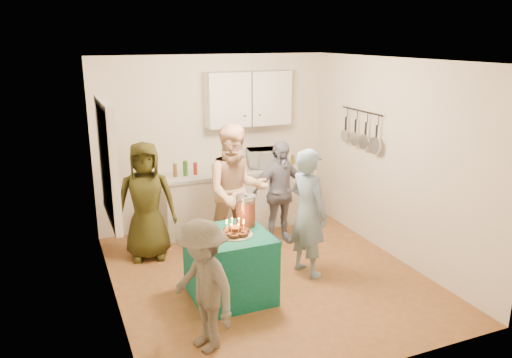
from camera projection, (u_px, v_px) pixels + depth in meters
name	position (u px, v px, depth m)	size (l,w,h in m)	color
floor	(267.00, 275.00, 6.17)	(4.00, 4.00, 0.00)	brown
ceiling	(268.00, 60.00, 5.46)	(4.00, 4.00, 0.00)	white
back_wall	(214.00, 142.00, 7.59)	(3.60, 3.60, 0.00)	silver
left_wall	(108.00, 192.00, 5.15)	(4.00, 4.00, 0.00)	silver
right_wall	(394.00, 160.00, 6.48)	(4.00, 4.00, 0.00)	silver
window_night	(106.00, 162.00, 5.36)	(0.04, 1.00, 1.20)	black
counter	(234.00, 200.00, 7.64)	(2.20, 0.58, 0.86)	white
countertop	(234.00, 172.00, 7.51)	(2.24, 0.62, 0.05)	beige
upper_cabinet	(248.00, 99.00, 7.46)	(1.30, 0.30, 0.80)	white
pot_rack	(359.00, 129.00, 6.99)	(0.12, 1.00, 0.60)	black
microwave	(264.00, 158.00, 7.65)	(0.51, 0.35, 0.28)	white
party_table	(230.00, 266.00, 5.58)	(0.85, 0.85, 0.76)	#0E5D4B
donut_cake	(235.00, 227.00, 5.42)	(0.38, 0.38, 0.18)	#381C0C
punch_jar	(246.00, 211.00, 5.68)	(0.22, 0.22, 0.34)	red
man_birthday	(308.00, 213.00, 6.03)	(0.58, 0.38, 1.59)	#7A96B1
woman_back_left	(146.00, 201.00, 6.49)	(0.77, 0.50, 1.57)	#545118
woman_back_center	(236.00, 192.00, 6.54)	(0.86, 0.67, 1.77)	tan
woman_back_right	(279.00, 193.00, 7.00)	(0.87, 0.36, 1.48)	black
child_near_left	(203.00, 286.00, 4.57)	(0.83, 0.48, 1.29)	#514B41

